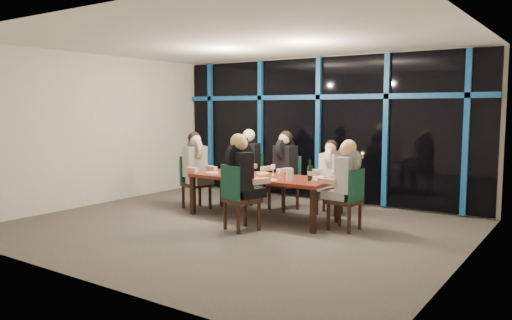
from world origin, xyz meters
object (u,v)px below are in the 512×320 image
object	(u,v)px
dining_table	(262,180)
chair_far_left	(250,175)
chair_far_right	(331,186)
chair_far_mid	(287,179)
diner_far_left	(248,156)
diner_near_mid	(242,168)
diner_far_right	(330,166)
diner_end_right	(345,171)
water_pitcher	(290,175)
chair_end_right	(350,196)
wine_bottle	(310,173)
diner_end_left	(196,159)
chair_near_mid	(237,194)
diner_far_mid	(284,159)
chair_end_left	(194,179)

from	to	relation	value
dining_table	chair_far_left	size ratio (longest dim) A/B	2.52
chair_far_left	chair_far_right	xyz separation A→B (m)	(1.82, 0.02, -0.06)
chair_far_mid	diner_far_left	size ratio (longest dim) A/B	1.02
diner_near_mid	diner_far_right	bearing A→B (deg)	-88.27
diner_end_right	water_pitcher	world-z (taller)	diner_end_right
dining_table	chair_end_right	distance (m)	1.64
diner_far_left	diner_near_mid	size ratio (longest dim) A/B	0.98
dining_table	diner_far_right	world-z (taller)	diner_far_right
chair_far_left	diner_end_right	size ratio (longest dim) A/B	1.07
chair_far_left	diner_far_right	bearing A→B (deg)	-8.13
wine_bottle	diner_end_left	bearing A→B (deg)	179.82
chair_near_mid	wine_bottle	xyz separation A→B (m)	(0.79, 0.95, 0.30)
diner_far_mid	diner_end_right	world-z (taller)	diner_far_mid
diner_end_left	diner_end_right	bearing A→B (deg)	-71.37
water_pitcher	wine_bottle	bearing A→B (deg)	35.48
diner_near_mid	chair_far_mid	bearing A→B (deg)	-61.37
diner_end_left	wine_bottle	bearing A→B (deg)	-72.57
chair_far_mid	diner_far_mid	size ratio (longest dim) A/B	1.03
wine_bottle	chair_far_right	bearing A→B (deg)	97.09
chair_end_left	diner_near_mid	xyz separation A→B (m)	(1.80, -0.90, 0.44)
diner_end_left	chair_end_left	bearing A→B (deg)	90.00
diner_end_left	water_pitcher	bearing A→B (deg)	-77.47
diner_far_mid	water_pitcher	distance (m)	1.32
chair_far_right	chair_end_right	xyz separation A→B (m)	(0.81, -1.02, 0.03)
diner_far_mid	diner_end_left	size ratio (longest dim) A/B	1.02
chair_far_right	wine_bottle	distance (m)	1.14
diner_far_left	wine_bottle	distance (m)	2.17
chair_far_mid	diner_far_right	distance (m)	0.95
diner_far_right	wine_bottle	distance (m)	1.01
diner_end_right	water_pitcher	size ratio (longest dim) A/B	4.66
diner_far_right	diner_end_left	xyz separation A→B (m)	(-2.35, -0.99, 0.07)
diner_far_left	diner_end_left	distance (m)	1.10
diner_far_left	diner_far_right	xyz separation A→B (m)	(1.82, 0.03, -0.09)
chair_far_left	chair_far_right	distance (m)	1.82
chair_far_right	diner_far_mid	world-z (taller)	diner_far_mid
wine_bottle	chair_end_right	bearing A→B (deg)	4.82
dining_table	diner_end_left	size ratio (longest dim) A/B	2.65
chair_end_left	diner_far_left	world-z (taller)	diner_far_left
diner_end_left	water_pitcher	size ratio (longest dim) A/B	4.77
diner_far_mid	water_pitcher	bearing A→B (deg)	-42.71
chair_far_right	diner_near_mid	world-z (taller)	diner_near_mid
chair_far_mid	chair_end_right	xyz separation A→B (m)	(1.70, -0.91, -0.02)
chair_end_right	diner_far_mid	world-z (taller)	diner_far_mid
chair_far_right	diner_end_right	distance (m)	1.32
diner_far_right	diner_near_mid	size ratio (longest dim) A/B	0.89
chair_near_mid	diner_far_right	size ratio (longest dim) A/B	1.16
dining_table	diner_far_left	xyz separation A→B (m)	(-0.99, 0.93, 0.30)
diner_far_right	diner_end_right	size ratio (longest dim) A/B	0.94
chair_end_right	diner_end_left	size ratio (longest dim) A/B	1.00
wine_bottle	water_pitcher	xyz separation A→B (m)	(-0.27, -0.19, -0.03)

